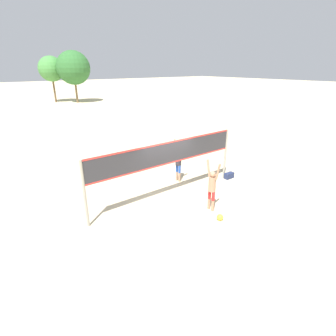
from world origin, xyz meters
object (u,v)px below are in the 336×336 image
Objects in this scene: player_blocker at (178,160)px; tree_right_cluster at (51,69)px; volleyball at (220,217)px; gear_bag at (229,176)px; volleyball_net at (168,157)px; player_spiker at (212,185)px; tree_left_cluster at (73,68)px.

player_blocker is 0.31× the size of tree_right_cluster.
gear_bag is at bearing 35.83° from volleyball.
tree_right_cluster is at bearing 81.45° from volleyball_net.
volleyball is (-1.02, -3.64, -0.96)m from player_blocker.
volleyball is 38.79m from tree_right_cluster.
player_spiker is at bearing -68.83° from volleyball_net.
volleyball is (0.43, -2.55, -1.71)m from volleyball_net.
tree_right_cluster is (4.65, 37.45, 3.77)m from player_spiker.
player_blocker is at bearing -101.27° from tree_left_cluster.
tree_left_cluster is at bearing -45.67° from tree_right_cluster.
volleyball is 36.73m from tree_left_cluster.
gear_bag is 36.19m from tree_right_cluster.
gear_bag is (3.24, 2.34, 0.03)m from volleyball.
volleyball is 0.03× the size of tree_right_cluster.
player_spiker is at bearing -97.08° from tree_right_cluster.
tree_left_cluster is (6.38, 32.02, 3.90)m from player_blocker.
tree_right_cluster reaches higher than player_blocker.
tree_left_cluster is at bearing 82.89° from gear_bag.
tree_right_cluster is at bearing 82.66° from volleyball.
volleyball_net is 3.10m from volleyball.
gear_bag is at bearing -97.11° from tree_left_cluster.
tree_right_cluster is (4.92, 38.18, 4.70)m from volleyball.
tree_right_cluster is at bearing 173.55° from player_blocker.
player_blocker is 3.90m from volleyball.
tree_left_cluster is at bearing -11.53° from player_spiker.
tree_right_cluster reaches higher than player_spiker.
gear_bag is (2.23, -1.30, -0.93)m from player_blocker.
player_spiker is 35.85m from tree_left_cluster.
gear_bag is 33.92m from tree_left_cluster.
tree_left_cluster is 3.54m from tree_right_cluster.
player_blocker is 4.03× the size of gear_bag.
player_spiker is 0.30× the size of tree_right_cluster.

